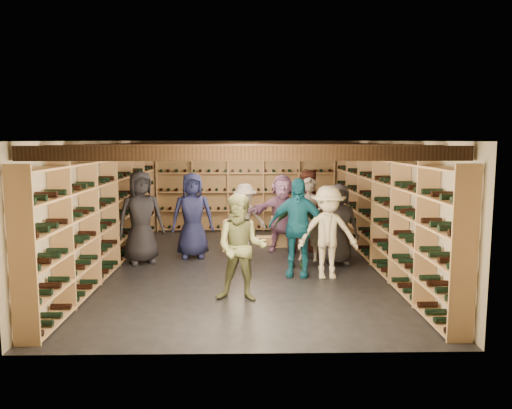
{
  "coord_description": "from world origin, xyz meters",
  "views": [
    {
      "loc": [
        0.02,
        -9.42,
        2.41
      ],
      "look_at": [
        0.2,
        0.2,
        1.17
      ],
      "focal_mm": 35.0,
      "sensor_mm": 36.0,
      "label": 1
    }
  ],
  "objects_px": {
    "crate_stack_right": "(283,231)",
    "person_2": "(241,248)",
    "person_7": "(309,219)",
    "crate_stack_left": "(235,236)",
    "crate_loose": "(267,240)",
    "person_10": "(297,227)",
    "person_12": "(339,224)",
    "person_0": "(141,217)",
    "person_3": "(328,232)",
    "person_6": "(192,215)",
    "person_11": "(282,213)",
    "person_8": "(310,212)",
    "person_9": "(245,218)",
    "person_4": "(297,227)"
  },
  "relations": [
    {
      "from": "crate_stack_left",
      "to": "crate_loose",
      "type": "relative_size",
      "value": 1.36
    },
    {
      "from": "crate_loose",
      "to": "crate_stack_right",
      "type": "bearing_deg",
      "value": -32.0
    },
    {
      "from": "person_4",
      "to": "person_12",
      "type": "xyz_separation_m",
      "value": [
        0.9,
        0.84,
        -0.09
      ]
    },
    {
      "from": "person_8",
      "to": "crate_stack_left",
      "type": "bearing_deg",
      "value": 160.25
    },
    {
      "from": "crate_stack_right",
      "to": "crate_loose",
      "type": "xyz_separation_m",
      "value": [
        -0.36,
        0.23,
        -0.25
      ]
    },
    {
      "from": "person_9",
      "to": "person_11",
      "type": "relative_size",
      "value": 0.88
    },
    {
      "from": "crate_stack_left",
      "to": "person_12",
      "type": "relative_size",
      "value": 0.43
    },
    {
      "from": "person_6",
      "to": "person_10",
      "type": "distance_m",
      "value": 2.22
    },
    {
      "from": "crate_loose",
      "to": "person_8",
      "type": "distance_m",
      "value": 1.58
    },
    {
      "from": "person_0",
      "to": "person_2",
      "type": "relative_size",
      "value": 1.13
    },
    {
      "from": "person_9",
      "to": "person_0",
      "type": "bearing_deg",
      "value": -176.09
    },
    {
      "from": "crate_loose",
      "to": "person_11",
      "type": "height_order",
      "value": "person_11"
    },
    {
      "from": "crate_stack_left",
      "to": "person_11",
      "type": "height_order",
      "value": "person_11"
    },
    {
      "from": "person_2",
      "to": "person_7",
      "type": "distance_m",
      "value": 2.87
    },
    {
      "from": "person_10",
      "to": "person_11",
      "type": "xyz_separation_m",
      "value": [
        -0.19,
        1.32,
        0.08
      ]
    },
    {
      "from": "person_4",
      "to": "crate_stack_left",
      "type": "bearing_deg",
      "value": 132.73
    },
    {
      "from": "crate_loose",
      "to": "person_2",
      "type": "xyz_separation_m",
      "value": [
        -0.56,
        -4.12,
        0.73
      ]
    },
    {
      "from": "person_7",
      "to": "person_10",
      "type": "distance_m",
      "value": 0.56
    },
    {
      "from": "person_2",
      "to": "person_12",
      "type": "xyz_separation_m",
      "value": [
        1.88,
        2.21,
        -0.02
      ]
    },
    {
      "from": "crate_stack_left",
      "to": "person_7",
      "type": "bearing_deg",
      "value": -29.37
    },
    {
      "from": "person_0",
      "to": "person_12",
      "type": "distance_m",
      "value": 3.87
    },
    {
      "from": "person_6",
      "to": "person_10",
      "type": "relative_size",
      "value": 1.16
    },
    {
      "from": "person_2",
      "to": "crate_stack_right",
      "type": "bearing_deg",
      "value": 85.14
    },
    {
      "from": "crate_loose",
      "to": "person_11",
      "type": "xyz_separation_m",
      "value": [
        0.3,
        -0.73,
        0.75
      ]
    },
    {
      "from": "person_6",
      "to": "person_4",
      "type": "bearing_deg",
      "value": -42.3
    },
    {
      "from": "crate_stack_left",
      "to": "crate_stack_right",
      "type": "bearing_deg",
      "value": 24.82
    },
    {
      "from": "crate_loose",
      "to": "person_4",
      "type": "relative_size",
      "value": 0.28
    },
    {
      "from": "person_3",
      "to": "person_10",
      "type": "distance_m",
      "value": 0.96
    },
    {
      "from": "crate_stack_left",
      "to": "person_8",
      "type": "bearing_deg",
      "value": -10.95
    },
    {
      "from": "person_12",
      "to": "person_2",
      "type": "bearing_deg",
      "value": -137.14
    },
    {
      "from": "crate_stack_right",
      "to": "person_2",
      "type": "distance_m",
      "value": 4.03
    },
    {
      "from": "crate_stack_left",
      "to": "person_8",
      "type": "height_order",
      "value": "person_8"
    },
    {
      "from": "person_3",
      "to": "person_6",
      "type": "height_order",
      "value": "person_6"
    },
    {
      "from": "person_0",
      "to": "person_7",
      "type": "height_order",
      "value": "person_0"
    },
    {
      "from": "person_3",
      "to": "person_4",
      "type": "height_order",
      "value": "person_4"
    },
    {
      "from": "crate_loose",
      "to": "person_3",
      "type": "distance_m",
      "value": 3.13
    },
    {
      "from": "crate_stack_left",
      "to": "person_12",
      "type": "height_order",
      "value": "person_12"
    },
    {
      "from": "person_2",
      "to": "person_6",
      "type": "height_order",
      "value": "person_6"
    },
    {
      "from": "person_3",
      "to": "person_12",
      "type": "distance_m",
      "value": 1.06
    },
    {
      "from": "person_0",
      "to": "person_3",
      "type": "distance_m",
      "value": 3.68
    },
    {
      "from": "person_0",
      "to": "person_9",
      "type": "xyz_separation_m",
      "value": [
        2.04,
        1.02,
        -0.17
      ]
    },
    {
      "from": "person_11",
      "to": "person_3",
      "type": "bearing_deg",
      "value": -73.93
    },
    {
      "from": "person_3",
      "to": "person_6",
      "type": "relative_size",
      "value": 0.93
    },
    {
      "from": "person_2",
      "to": "person_8",
      "type": "xyz_separation_m",
      "value": [
        1.43,
        3.07,
        0.09
      ]
    },
    {
      "from": "crate_stack_left",
      "to": "crate_loose",
      "type": "xyz_separation_m",
      "value": [
        0.73,
        0.73,
        -0.25
      ]
    },
    {
      "from": "person_10",
      "to": "person_12",
      "type": "xyz_separation_m",
      "value": [
        0.82,
        0.15,
        0.03
      ]
    },
    {
      "from": "person_4",
      "to": "person_7",
      "type": "relative_size",
      "value": 1.05
    },
    {
      "from": "person_3",
      "to": "person_0",
      "type": "bearing_deg",
      "value": 162.73
    },
    {
      "from": "person_2",
      "to": "crate_loose",
      "type": "bearing_deg",
      "value": 90.77
    },
    {
      "from": "crate_stack_right",
      "to": "person_3",
      "type": "distance_m",
      "value": 2.77
    }
  ]
}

